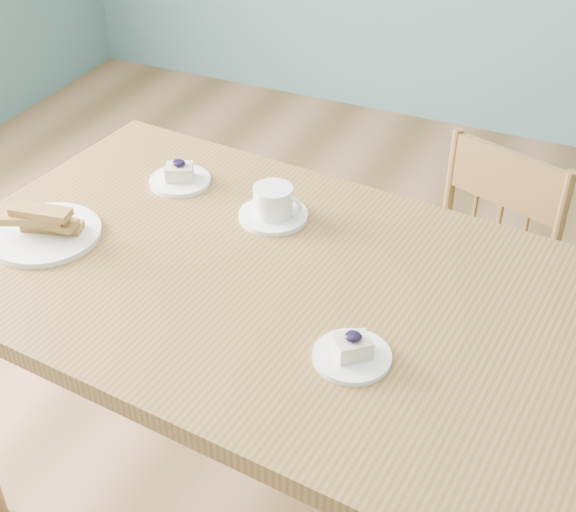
{
  "coord_description": "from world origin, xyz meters",
  "views": [
    {
      "loc": [
        0.34,
        -1.19,
        1.83
      ],
      "look_at": [
        -0.22,
        0.05,
        0.84
      ],
      "focal_mm": 50.0,
      "sensor_mm": 36.0,
      "label": 1
    }
  ],
  "objects_px": {
    "cheesecake_plate_near": "(352,352)",
    "dining_table": "(290,313)",
    "cheesecake_plate_far": "(180,177)",
    "dining_chair": "(466,290)",
    "coffee_cup": "(274,205)",
    "biscotti_plate": "(44,228)"
  },
  "relations": [
    {
      "from": "cheesecake_plate_near",
      "to": "dining_table",
      "type": "bearing_deg",
      "value": 141.17
    },
    {
      "from": "cheesecake_plate_far",
      "to": "biscotti_plate",
      "type": "relative_size",
      "value": 0.61
    },
    {
      "from": "dining_table",
      "to": "cheesecake_plate_far",
      "type": "relative_size",
      "value": 10.56
    },
    {
      "from": "dining_table",
      "to": "dining_chair",
      "type": "distance_m",
      "value": 0.76
    },
    {
      "from": "cheesecake_plate_far",
      "to": "coffee_cup",
      "type": "distance_m",
      "value": 0.28
    },
    {
      "from": "dining_table",
      "to": "biscotti_plate",
      "type": "bearing_deg",
      "value": -167.3
    },
    {
      "from": "dining_table",
      "to": "coffee_cup",
      "type": "bearing_deg",
      "value": 128.33
    },
    {
      "from": "dining_table",
      "to": "cheesecake_plate_far",
      "type": "bearing_deg",
      "value": 153.71
    },
    {
      "from": "cheesecake_plate_far",
      "to": "dining_chair",
      "type": "bearing_deg",
      "value": 29.36
    },
    {
      "from": "dining_chair",
      "to": "cheesecake_plate_near",
      "type": "xyz_separation_m",
      "value": [
        -0.06,
        -0.8,
        0.41
      ]
    },
    {
      "from": "cheesecake_plate_near",
      "to": "coffee_cup",
      "type": "xyz_separation_m",
      "value": [
        -0.33,
        0.37,
        0.02
      ]
    },
    {
      "from": "cheesecake_plate_far",
      "to": "coffee_cup",
      "type": "relative_size",
      "value": 0.94
    },
    {
      "from": "dining_chair",
      "to": "biscotti_plate",
      "type": "distance_m",
      "value": 1.17
    },
    {
      "from": "coffee_cup",
      "to": "dining_chair",
      "type": "bearing_deg",
      "value": 48.42
    },
    {
      "from": "dining_chair",
      "to": "cheesecake_plate_near",
      "type": "relative_size",
      "value": 5.64
    },
    {
      "from": "dining_chair",
      "to": "biscotti_plate",
      "type": "height_order",
      "value": "biscotti_plate"
    },
    {
      "from": "dining_table",
      "to": "biscotti_plate",
      "type": "relative_size",
      "value": 6.43
    },
    {
      "from": "cheesecake_plate_near",
      "to": "biscotti_plate",
      "type": "xyz_separation_m",
      "value": [
        -0.77,
        0.09,
        0.01
      ]
    },
    {
      "from": "dining_chair",
      "to": "dining_table",
      "type": "bearing_deg",
      "value": -92.82
    },
    {
      "from": "dining_table",
      "to": "coffee_cup",
      "type": "xyz_separation_m",
      "value": [
        -0.14,
        0.21,
        0.12
      ]
    },
    {
      "from": "biscotti_plate",
      "to": "cheesecake_plate_far",
      "type": "bearing_deg",
      "value": 65.07
    },
    {
      "from": "cheesecake_plate_far",
      "to": "biscotti_plate",
      "type": "xyz_separation_m",
      "value": [
        -0.15,
        -0.33,
        0.01
      ]
    }
  ]
}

